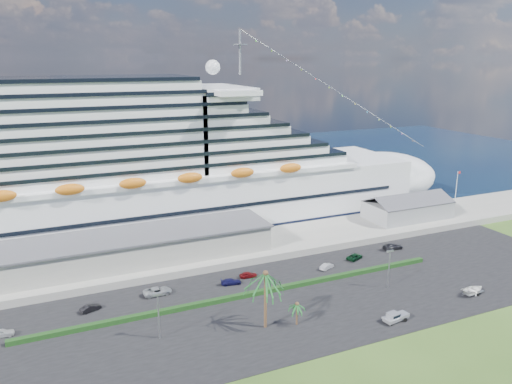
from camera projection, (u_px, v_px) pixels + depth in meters
name	position (u px, v px, depth m)	size (l,w,h in m)	color
ground	(325.00, 326.00, 88.98)	(420.00, 420.00, 0.00)	#2D4918
asphalt_lot	(296.00, 300.00, 98.67)	(140.00, 38.00, 0.12)	black
wharf	(241.00, 247.00, 124.06)	(240.00, 20.00, 1.80)	gray
water	(157.00, 176.00, 203.74)	(420.00, 160.00, 0.02)	black
cruise_ship	(131.00, 173.00, 132.71)	(191.00, 38.00, 54.00)	silver
terminal_building	(139.00, 246.00, 113.19)	(61.00, 15.00, 6.30)	gray
port_shed	(408.00, 209.00, 143.55)	(24.00, 12.31, 7.37)	gray
flagpole	(456.00, 189.00, 149.62)	(1.08, 0.16, 12.00)	silver
hedge	(249.00, 294.00, 99.82)	(88.00, 1.10, 0.90)	#113311
lamp_post_left	(158.00, 310.00, 83.67)	(1.60, 0.35, 8.27)	gray
lamp_post_right	(389.00, 264.00, 102.50)	(1.60, 0.35, 8.27)	gray
palm_tall	(266.00, 280.00, 86.21)	(8.82, 8.82, 11.13)	#47301E
palm_short	(297.00, 307.00, 88.47)	(3.53, 3.53, 4.56)	#47301E
parked_car_0	(1.00, 333.00, 85.28)	(1.63, 4.06, 1.38)	silver
parked_car_1	(90.00, 308.00, 93.94)	(1.35, 3.88, 1.28)	black
parked_car_2	(158.00, 291.00, 100.45)	(2.62, 5.68, 1.58)	#A2A5AA
parked_car_3	(231.00, 282.00, 105.10)	(1.75, 4.31, 1.25)	#151447
parked_car_4	(248.00, 275.00, 108.40)	(1.54, 3.84, 1.31)	maroon
parked_car_5	(327.00, 266.00, 112.81)	(1.34, 3.84, 1.27)	#B6B7BE
parked_car_6	(355.00, 257.00, 118.35)	(2.14, 4.63, 1.29)	black
parked_car_7	(393.00, 247.00, 124.34)	(2.12, 5.22, 1.52)	black
pickup_truck	(396.00, 317.00, 90.18)	(5.24, 2.52, 1.77)	black
boat_trailer	(474.00, 290.00, 100.38)	(5.94, 4.20, 1.66)	gray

